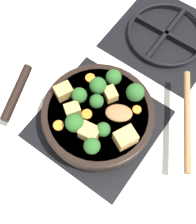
{
  "coord_description": "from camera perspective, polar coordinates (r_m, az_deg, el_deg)",
  "views": [
    {
      "loc": [
        0.19,
        -0.26,
        0.8
      ],
      "look_at": [
        0.0,
        0.0,
        0.08
      ],
      "focal_mm": 50.0,
      "sensor_mm": 36.0,
      "label": 1
    }
  ],
  "objects": [
    {
      "name": "broccoli_floret_south_cluster",
      "position": [
        0.78,
        6.81,
        3.57
      ],
      "size": [
        0.05,
        0.05,
        0.05
      ],
      "color": "#709956",
      "rests_on": "skillet_pan"
    },
    {
      "name": "tofu_cube_back_piece",
      "position": [
        0.77,
        -4.69,
        0.44
      ],
      "size": [
        0.05,
        0.05,
        0.03
      ],
      "primitive_type": "cube",
      "rotation": [
        0.0,
        0.0,
        0.97
      ],
      "color": "tan",
      "rests_on": "skillet_pan"
    },
    {
      "name": "carrot_slice_under_broccoli",
      "position": [
        0.79,
        7.12,
        0.42
      ],
      "size": [
        0.02,
        0.02,
        0.01
      ],
      "primitive_type": "cylinder",
      "color": "orange",
      "rests_on": "skillet_pan"
    },
    {
      "name": "broccoli_floret_west_rim",
      "position": [
        0.74,
        0.94,
        -3.22
      ],
      "size": [
        0.04,
        0.04,
        0.04
      ],
      "color": "#709956",
      "rests_on": "skillet_pan"
    },
    {
      "name": "ground_plane",
      "position": [
        0.86,
        0.0,
        -2.17
      ],
      "size": [
        2.4,
        2.4,
        0.0
      ],
      "primitive_type": "plane",
      "color": "silver"
    },
    {
      "name": "wooden_spoon",
      "position": [
        0.78,
        11.24,
        -0.9
      ],
      "size": [
        0.26,
        0.24,
        0.02
      ],
      "color": "olive",
      "rests_on": "skillet_pan"
    },
    {
      "name": "broccoli_floret_small_inner",
      "position": [
        0.8,
        2.88,
        6.37
      ],
      "size": [
        0.04,
        0.04,
        0.05
      ],
      "color": "#709956",
      "rests_on": "skillet_pan"
    },
    {
      "name": "carrot_slice_near_center",
      "position": [
        0.78,
        -2.06,
        -0.41
      ],
      "size": [
        0.03,
        0.03,
        0.01
      ],
      "primitive_type": "cylinder",
      "color": "orange",
      "rests_on": "skillet_pan"
    },
    {
      "name": "tofu_cube_east_chunk",
      "position": [
        0.8,
        -6.3,
        3.77
      ],
      "size": [
        0.05,
        0.05,
        0.03
      ],
      "primitive_type": "cube",
      "rotation": [
        0.0,
        0.0,
        1.13
      ],
      "color": "tan",
      "rests_on": "skillet_pan"
    },
    {
      "name": "rear_burner_grate",
      "position": [
        1.02,
        12.33,
        13.61
      ],
      "size": [
        0.31,
        0.31,
        0.03
      ],
      "color": "black",
      "rests_on": "ground_plane"
    },
    {
      "name": "tofu_cube_west_chunk",
      "position": [
        0.74,
        5.03,
        -4.72
      ],
      "size": [
        0.06,
        0.06,
        0.04
      ],
      "primitive_type": "cube",
      "rotation": [
        0.0,
        0.0,
        1.12
      ],
      "color": "tan",
      "rests_on": "skillet_pan"
    },
    {
      "name": "broccoli_floret_east_rim",
      "position": [
        0.72,
        -1.12,
        -6.2
      ],
      "size": [
        0.04,
        0.04,
        0.05
      ],
      "color": "#709956",
      "rests_on": "skillet_pan"
    },
    {
      "name": "broccoli_floret_mid_floret",
      "position": [
        0.74,
        -4.29,
        -1.98
      ],
      "size": [
        0.05,
        0.05,
        0.05
      ],
      "color": "#709956",
      "rests_on": "skillet_pan"
    },
    {
      "name": "broccoli_floret_center_top",
      "position": [
        0.77,
        -3.67,
        2.79
      ],
      "size": [
        0.04,
        0.04,
        0.05
      ],
      "color": "#709956",
      "rests_on": "skillet_pan"
    },
    {
      "name": "tofu_cube_center_large",
      "position": [
        0.74,
        -1.6,
        -3.79
      ],
      "size": [
        0.05,
        0.04,
        0.04
      ],
      "primitive_type": "cube",
      "rotation": [
        0.0,
        0.0,
        3.29
      ],
      "color": "tan",
      "rests_on": "skillet_pan"
    },
    {
      "name": "broccoli_floret_north_edge",
      "position": [
        0.79,
        -0.0,
        4.83
      ],
      "size": [
        0.04,
        0.04,
        0.05
      ],
      "color": "#709956",
      "rests_on": "skillet_pan"
    },
    {
      "name": "skillet_pan",
      "position": [
        0.81,
        -0.18,
        -0.63
      ],
      "size": [
        0.39,
        0.3,
        0.05
      ],
      "color": "black",
      "rests_on": "front_burner_grate"
    },
    {
      "name": "carrot_slice_edge_slice",
      "position": [
        0.77,
        -7.24,
        -2.46
      ],
      "size": [
        0.03,
        0.03,
        0.01
      ],
      "primitive_type": "cylinder",
      "color": "orange",
      "rests_on": "skillet_pan"
    },
    {
      "name": "tofu_cube_near_handle",
      "position": [
        0.79,
        2.37,
        3.26
      ],
      "size": [
        0.05,
        0.04,
        0.03
      ],
      "primitive_type": "cube",
      "rotation": [
        0.0,
        0.0,
        5.73
      ],
      "color": "tan",
      "rests_on": "skillet_pan"
    },
    {
      "name": "front_burner_grate",
      "position": [
        0.85,
        0.0,
        -1.87
      ],
      "size": [
        0.31,
        0.31,
        0.03
      ],
      "color": "black",
      "rests_on": "ground_plane"
    },
    {
      "name": "broccoli_floret_near_spoon",
      "position": [
        0.77,
        -0.27,
        1.97
      ],
      "size": [
        0.04,
        0.04,
        0.04
      ],
      "color": "#709956",
      "rests_on": "skillet_pan"
    },
    {
      "name": "carrot_slice_orange_thin",
      "position": [
        0.83,
        -1.43,
        6.23
      ],
      "size": [
        0.03,
        0.03,
        0.01
      ],
      "primitive_type": "cylinder",
      "color": "orange",
      "rests_on": "skillet_pan"
    }
  ]
}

